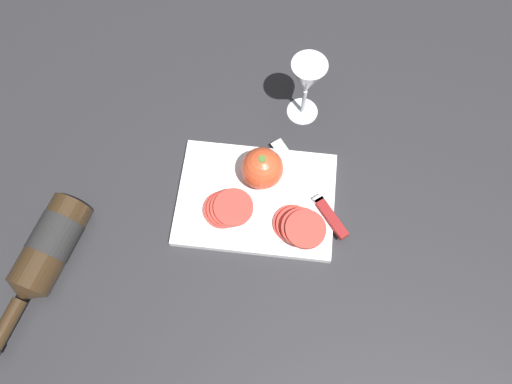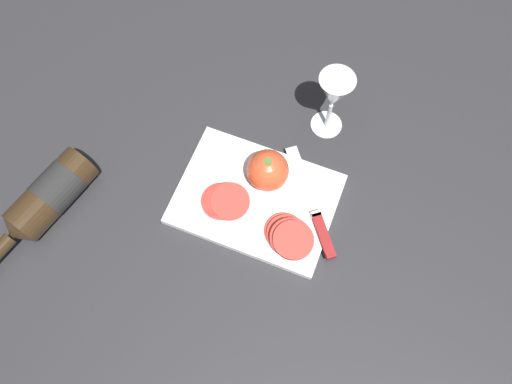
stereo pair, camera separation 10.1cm
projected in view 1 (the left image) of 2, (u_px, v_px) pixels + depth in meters
The scene contains 8 objects.
ground_plane at pixel (303, 191), 1.07m from camera, with size 3.00×3.00×0.00m, color #28282B.
cutting_board at pixel (256, 199), 1.05m from camera, with size 0.33×0.24×0.02m.
wine_bottle at pixel (48, 249), 0.97m from camera, with size 0.13×0.32×0.08m.
wine_glass at pixel (307, 80), 1.03m from camera, with size 0.07×0.07×0.17m.
whole_tomato at pixel (262, 168), 1.02m from camera, with size 0.09×0.09×0.09m.
knife at pixel (322, 206), 1.03m from camera, with size 0.18×0.22×0.01m.
tomato_slice_stack_near at pixel (299, 226), 0.99m from camera, with size 0.10×0.10×0.04m.
tomato_slice_stack_far at pixel (228, 208), 1.01m from camera, with size 0.10×0.08×0.04m.
Camera 1 is at (0.05, 0.42, 0.98)m, focal length 35.00 mm.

